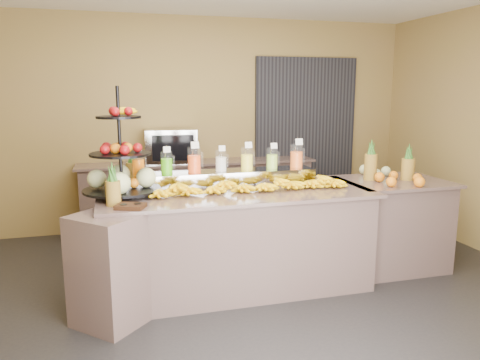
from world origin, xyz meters
name	(u,v)px	position (x,y,z in m)	size (l,w,h in m)	color
ground	(246,300)	(0.00, 0.00, 0.00)	(6.00, 6.00, 0.00)	black
room_envelope	(243,87)	(0.19, 0.79, 1.88)	(6.04, 5.02, 2.82)	olive
buffet_counter	(226,242)	(-0.12, 0.26, 0.47)	(2.75, 1.25, 0.93)	gray
right_counter	(390,223)	(1.70, 0.40, 0.47)	(1.08, 0.88, 0.93)	gray
back_ledge	(199,196)	(0.00, 2.25, 0.47)	(3.10, 0.55, 0.93)	gray
pitcher_tray	(221,179)	(-0.09, 0.58, 1.01)	(1.85, 0.30, 0.15)	gray
juice_pitcher_orange_a	(138,165)	(-0.87, 0.58, 1.17)	(0.11, 0.12, 0.28)	silver
juice_pitcher_green	(167,164)	(-0.61, 0.58, 1.17)	(0.11, 0.12, 0.27)	silver
juice_pitcher_orange_b	(194,161)	(-0.35, 0.58, 1.18)	(0.13, 0.13, 0.31)	silver
juice_pitcher_milk	(221,162)	(-0.09, 0.58, 1.17)	(0.11, 0.11, 0.26)	silver
juice_pitcher_lemon	(247,160)	(0.17, 0.58, 1.18)	(0.12, 0.12, 0.29)	silver
juice_pitcher_lime	(272,159)	(0.43, 0.58, 1.17)	(0.11, 0.12, 0.27)	silver
juice_pitcher_orange_c	(296,157)	(0.69, 0.58, 1.18)	(0.13, 0.13, 0.31)	silver
banana_heap	(253,184)	(0.15, 0.28, 1.00)	(1.92, 0.17, 0.16)	yellow
fruit_stand	(127,168)	(-0.98, 0.42, 1.17)	(0.75, 0.75, 0.95)	black
condiment_caddy	(131,206)	(-0.97, -0.08, 0.95)	(0.22, 0.16, 0.03)	black
pineapple_left_a	(113,190)	(-1.10, 0.06, 1.06)	(0.12, 0.12, 0.36)	brown
pineapple_left_b	(133,171)	(-0.91, 0.81, 1.08)	(0.13, 0.13, 0.39)	brown
right_fruit_pile	(393,174)	(1.65, 0.32, 1.02)	(0.51, 0.49, 0.27)	brown
oven_warmer	(171,146)	(-0.36, 2.25, 1.14)	(0.64, 0.45, 0.43)	gray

